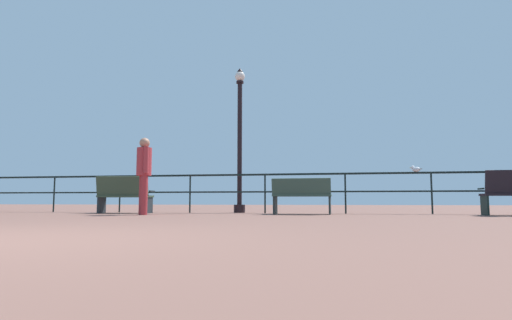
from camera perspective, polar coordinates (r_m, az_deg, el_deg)
pier_railing at (r=11.36m, az=-4.00°, el=-3.31°), size 18.93×0.05×1.05m
bench_near_left at (r=11.57m, az=-17.63°, el=-4.38°), size 1.44×0.68×0.97m
bench_near_right at (r=10.24m, az=6.27°, el=-4.69°), size 1.43×0.72×0.87m
lamppost_center at (r=11.68m, az=-2.24°, el=2.99°), size 0.31×0.31×4.09m
person_by_bench at (r=10.20m, az=-15.09°, el=-1.37°), size 0.40×0.49×1.82m
seagull_on_rail at (r=11.21m, az=20.99°, el=-1.15°), size 0.28×0.29×0.16m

